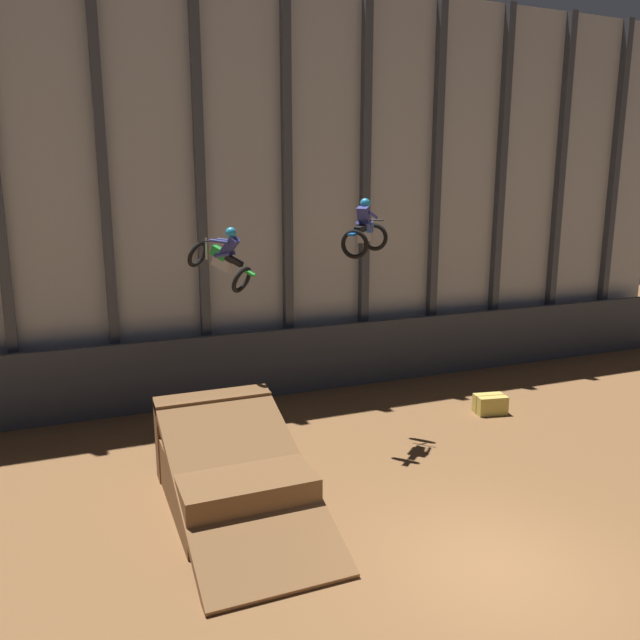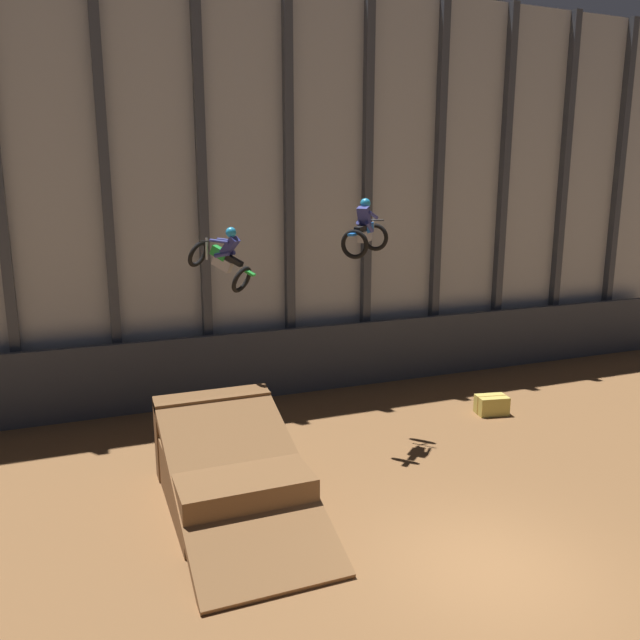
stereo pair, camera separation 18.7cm
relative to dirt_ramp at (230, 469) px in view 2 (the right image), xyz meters
name	(u,v)px [view 2 (the right image)]	position (x,y,z in m)	size (l,w,h in m)	color
ground_plane	(490,568)	(3.74, -4.24, -0.69)	(60.00, 60.00, 0.00)	brown
arena_back_wall	(287,194)	(3.74, 6.95, 5.79)	(32.00, 0.40, 12.94)	#ADB2B7
lower_barrier	(296,361)	(3.74, 6.23, 0.41)	(31.36, 0.20, 2.19)	#383D47
dirt_ramp	(230,469)	(0.00, 0.00, 0.00)	(2.73, 5.46, 2.06)	brown
rider_bike_left_air	(223,259)	(0.67, 2.92, 4.26)	(1.68, 1.72, 1.68)	black
rider_bike_right_air	(365,232)	(4.15, 2.02, 4.90)	(1.63, 1.58, 1.48)	black
hay_bale_trackside	(492,405)	(8.55, 2.20, -0.41)	(1.00, 0.76, 0.57)	#CCB751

